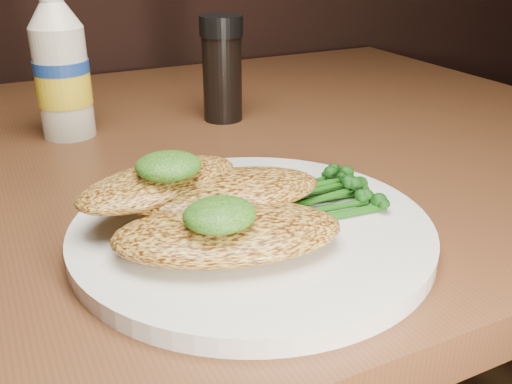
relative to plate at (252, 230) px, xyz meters
name	(u,v)px	position (x,y,z in m)	size (l,w,h in m)	color
plate	(252,230)	(0.00, 0.00, 0.00)	(0.29, 0.29, 0.01)	white
chicken_front	(228,233)	(-0.03, -0.03, 0.02)	(0.17, 0.09, 0.03)	gold
chicken_mid	(225,192)	(-0.01, 0.02, 0.03)	(0.16, 0.08, 0.02)	gold
chicken_back	(159,183)	(-0.06, 0.04, 0.04)	(0.14, 0.07, 0.02)	gold
pesto_front	(220,215)	(-0.04, -0.04, 0.04)	(0.05, 0.05, 0.02)	black
pesto_back	(168,166)	(-0.05, 0.03, 0.05)	(0.05, 0.05, 0.02)	black
broccolini_bundle	(303,194)	(0.05, 0.01, 0.02)	(0.14, 0.11, 0.02)	#1A5211
mayo_bottle	(60,61)	(-0.08, 0.33, 0.08)	(0.06, 0.06, 0.18)	#ECE8C8
pepper_grinder	(222,69)	(0.11, 0.30, 0.06)	(0.05, 0.05, 0.13)	black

